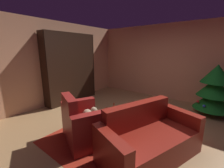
# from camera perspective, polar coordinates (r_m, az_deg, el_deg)

# --- Properties ---
(ground_plane) EXTENTS (6.66, 6.66, 0.00)m
(ground_plane) POSITION_cam_1_polar(r_m,az_deg,el_deg) (3.43, 6.40, -17.03)
(ground_plane) COLOR #9E754A
(wall_back) EXTENTS (5.67, 0.06, 2.59)m
(wall_back) POSITION_cam_1_polar(r_m,az_deg,el_deg) (5.51, 21.88, 7.80)
(wall_back) COLOR tan
(wall_back) RESTS_ON ground
(wall_left) EXTENTS (0.06, 5.53, 2.59)m
(wall_left) POSITION_cam_1_polar(r_m,az_deg,el_deg) (5.03, -21.82, 7.38)
(wall_left) COLOR tan
(wall_left) RESTS_ON ground
(area_rug) EXTENTS (2.25, 2.22, 0.01)m
(area_rug) POSITION_cam_1_polar(r_m,az_deg,el_deg) (3.16, 1.04, -19.70)
(area_rug) COLOR maroon
(area_rug) RESTS_ON ground
(bookshelf_unit) EXTENTS (0.39, 1.81, 2.24)m
(bookshelf_unit) POSITION_cam_1_polar(r_m,az_deg,el_deg) (5.15, -14.64, 5.96)
(bookshelf_unit) COLOR black
(bookshelf_unit) RESTS_ON ground
(armchair_red) EXTENTS (1.13, 1.00, 0.93)m
(armchair_red) POSITION_cam_1_polar(r_m,az_deg,el_deg) (2.96, -11.05, -15.08)
(armchair_red) COLOR maroon
(armchair_red) RESTS_ON ground
(couch_red) EXTENTS (1.31, 1.84, 0.84)m
(couch_red) POSITION_cam_1_polar(r_m,az_deg,el_deg) (2.63, 13.94, -20.08)
(couch_red) COLOR maroon
(couch_red) RESTS_ON ground
(coffee_table) EXTENTS (0.64, 0.64, 0.41)m
(coffee_table) POSITION_cam_1_polar(r_m,az_deg,el_deg) (2.94, -0.79, -14.19)
(coffee_table) COLOR black
(coffee_table) RESTS_ON ground
(book_stack_on_table) EXTENTS (0.20, 0.18, 0.13)m
(book_stack_on_table) POSITION_cam_1_polar(r_m,az_deg,el_deg) (2.88, -0.53, -12.53)
(book_stack_on_table) COLOR red
(book_stack_on_table) RESTS_ON coffee_table
(bottle_on_table) EXTENTS (0.06, 0.06, 0.27)m
(bottle_on_table) POSITION_cam_1_polar(r_m,az_deg,el_deg) (3.02, 0.76, -10.28)
(bottle_on_table) COLOR maroon
(bottle_on_table) RESTS_ON coffee_table
(decorated_tree) EXTENTS (0.94, 0.94, 1.36)m
(decorated_tree) POSITION_cam_1_polar(r_m,az_deg,el_deg) (4.73, 34.97, -1.71)
(decorated_tree) COLOR brown
(decorated_tree) RESTS_ON ground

